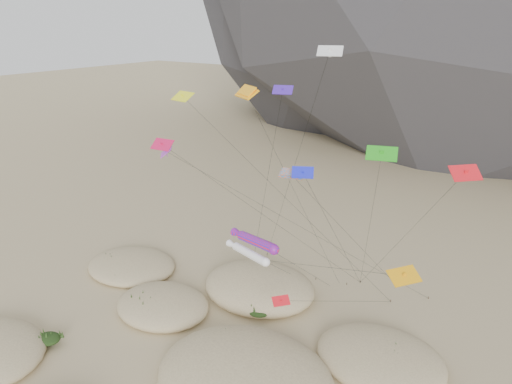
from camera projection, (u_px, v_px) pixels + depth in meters
dunes at (208, 351)px, 47.39m from camera, size 50.38×37.58×4.12m
dune_grass at (194, 353)px, 46.90m from camera, size 43.09×27.80×1.51m
kite_stakes at (327, 277)px, 62.09m from camera, size 22.39×3.42×0.30m
rainbow_tube_kite at (255, 241)px, 46.53m from camera, size 6.70×15.37×11.71m
white_tube_kite at (248, 253)px, 46.76m from camera, size 6.33×15.32×10.44m
orange_parafoil at (248, 95)px, 44.48m from camera, size 5.70×14.80×24.95m
multi_parafoil at (294, 176)px, 43.09m from camera, size 6.15×18.39×18.40m
delta_kites at (296, 161)px, 44.93m from camera, size 31.03×21.75×28.46m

